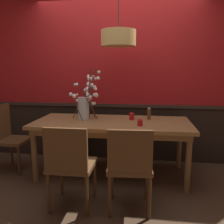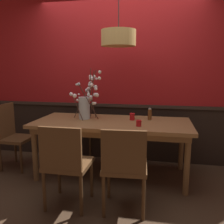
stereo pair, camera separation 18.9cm
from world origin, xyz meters
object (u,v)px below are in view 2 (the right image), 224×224
(candle_holder_nearer_edge, at_px, (132,117))
(condiment_bottle, at_px, (150,114))
(chair_near_side_right, at_px, (124,165))
(chair_head_west_end, at_px, (12,133))
(dining_table, at_px, (112,127))
(chair_far_side_left, at_px, (103,125))
(chair_near_side_left, at_px, (66,161))
(vase_with_blossoms, at_px, (86,104))
(pendant_lamp, at_px, (119,38))
(candle_holder_nearer_center, at_px, (139,123))

(candle_holder_nearer_edge, height_order, condiment_bottle, condiment_bottle)
(chair_near_side_right, bearing_deg, chair_head_west_end, 155.15)
(chair_head_west_end, distance_m, condiment_bottle, 2.04)
(dining_table, height_order, chair_near_side_right, chair_near_side_right)
(chair_far_side_left, distance_m, chair_near_side_right, 1.81)
(dining_table, bearing_deg, chair_head_west_end, -179.18)
(candle_holder_nearer_edge, bearing_deg, chair_near_side_left, -119.71)
(chair_far_side_left, bearing_deg, vase_with_blossoms, -95.53)
(condiment_bottle, bearing_deg, dining_table, -160.46)
(candle_holder_nearer_edge, height_order, pendant_lamp, pendant_lamp)
(chair_near_side_right, relative_size, candle_holder_nearer_edge, 9.41)
(chair_far_side_left, distance_m, chair_head_west_end, 1.47)
(chair_near_side_left, bearing_deg, chair_near_side_right, 2.82)
(dining_table, xyz_separation_m, condiment_bottle, (0.50, 0.18, 0.16))
(chair_near_side_right, relative_size, chair_head_west_end, 0.95)
(dining_table, bearing_deg, candle_holder_nearer_center, -30.36)
(chair_head_west_end, relative_size, candle_holder_nearer_center, 12.32)
(chair_near_side_left, xyz_separation_m, candle_holder_nearer_center, (0.70, 0.67, 0.29))
(pendant_lamp, bearing_deg, chair_near_side_right, -76.20)
(candle_holder_nearer_center, height_order, candle_holder_nearer_edge, candle_holder_nearer_edge)
(chair_near_side_right, height_order, candle_holder_nearer_center, chair_near_side_right)
(vase_with_blossoms, bearing_deg, chair_head_west_end, -173.64)
(candle_holder_nearer_edge, relative_size, condiment_bottle, 0.58)
(vase_with_blossoms, bearing_deg, pendant_lamp, -8.99)
(chair_near_side_left, xyz_separation_m, chair_far_side_left, (-0.01, 1.73, -0.02))
(candle_holder_nearer_edge, bearing_deg, chair_near_side_right, -87.81)
(chair_head_west_end, distance_m, pendant_lamp, 2.07)
(candle_holder_nearer_center, distance_m, candle_holder_nearer_edge, 0.36)
(dining_table, bearing_deg, vase_with_blossoms, 165.48)
(chair_near_side_left, bearing_deg, vase_with_blossoms, 94.64)
(chair_near_side_left, xyz_separation_m, chair_head_west_end, (-1.19, 0.87, 0.01))
(dining_table, xyz_separation_m, chair_far_side_left, (-0.32, 0.84, -0.19))
(dining_table, distance_m, chair_near_side_left, 0.96)
(chair_far_side_left, xyz_separation_m, chair_near_side_right, (0.62, -1.70, 0.02))
(vase_with_blossoms, bearing_deg, chair_near_side_left, -85.36)
(dining_table, xyz_separation_m, candle_holder_nearer_center, (0.38, -0.22, 0.12))
(pendant_lamp, bearing_deg, dining_table, -161.05)
(dining_table, distance_m, candle_holder_nearer_edge, 0.31)
(vase_with_blossoms, xyz_separation_m, candle_holder_nearer_edge, (0.66, 0.02, -0.17))
(chair_head_west_end, distance_m, vase_with_blossoms, 1.21)
(chair_near_side_left, height_order, condiment_bottle, condiment_bottle)
(candle_holder_nearer_center, bearing_deg, dining_table, 149.64)
(candle_holder_nearer_center, xyz_separation_m, condiment_bottle, (0.12, 0.40, 0.04))
(chair_near_side_left, relative_size, candle_holder_nearer_center, 11.72)
(chair_far_side_left, distance_m, candle_holder_nearer_center, 1.32)
(chair_head_west_end, bearing_deg, candle_holder_nearer_center, -6.08)
(chair_far_side_left, bearing_deg, dining_table, -68.98)
(dining_table, distance_m, chair_far_side_left, 0.92)
(vase_with_blossoms, distance_m, pendant_lamp, 0.99)
(chair_far_side_left, distance_m, condiment_bottle, 1.11)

